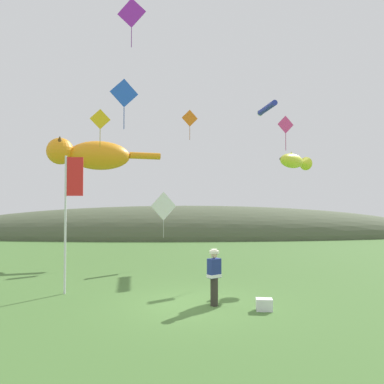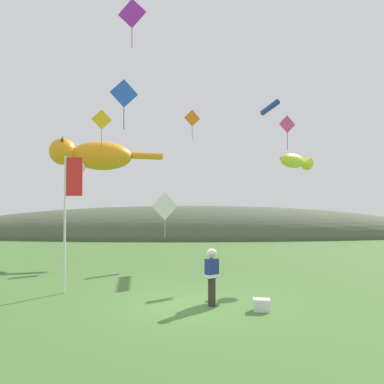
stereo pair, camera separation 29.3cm
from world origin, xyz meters
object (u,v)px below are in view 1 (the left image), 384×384
(kite_giant_cat, at_px, (91,155))
(festival_banner_pole, at_px, (70,203))
(kite_diamond_white, at_px, (164,206))
(kite_diamond_orange, at_px, (190,118))
(kite_diamond_violet, at_px, (132,13))
(kite_diamond_gold, at_px, (100,120))
(kite_tube_streamer, at_px, (267,108))
(kite_fish_windsock, at_px, (294,161))
(kite_diamond_blue, at_px, (124,93))
(picnic_cooler, at_px, (264,305))
(kite_diamond_pink, at_px, (286,125))
(kite_spool, at_px, (214,297))
(festival_attendant, at_px, (214,275))

(kite_giant_cat, bearing_deg, festival_banner_pole, -81.40)
(kite_diamond_white, distance_m, kite_diamond_orange, 8.13)
(festival_banner_pole, bearing_deg, kite_diamond_violet, 61.49)
(kite_diamond_white, distance_m, kite_diamond_gold, 5.46)
(kite_giant_cat, relative_size, kite_tube_streamer, 2.41)
(kite_fish_windsock, bearing_deg, festival_banner_pole, -162.53)
(kite_diamond_blue, relative_size, kite_diamond_orange, 1.02)
(picnic_cooler, xyz_separation_m, kite_diamond_pink, (3.02, 8.17, 7.18))
(kite_diamond_orange, height_order, kite_diamond_violet, kite_diamond_violet)
(kite_diamond_orange, bearing_deg, kite_spool, -87.75)
(picnic_cooler, height_order, festival_banner_pole, festival_banner_pole)
(kite_diamond_white, bearing_deg, kite_fish_windsock, -27.58)
(kite_diamond_gold, bearing_deg, kite_fish_windsock, -15.08)
(festival_attendant, relative_size, kite_diamond_blue, 0.85)
(kite_spool, distance_m, kite_giant_cat, 13.19)
(kite_diamond_gold, distance_m, kite_diamond_orange, 7.80)
(kite_spool, distance_m, festival_banner_pole, 6.08)
(kite_diamond_gold, height_order, kite_diamond_blue, kite_diamond_blue)
(kite_spool, height_order, kite_diamond_white, kite_diamond_white)
(kite_diamond_pink, bearing_deg, kite_tube_streamer, 88.65)
(kite_fish_windsock, relative_size, kite_diamond_gold, 1.12)
(festival_banner_pole, relative_size, kite_diamond_orange, 2.42)
(kite_spool, bearing_deg, festival_attendant, -93.90)
(kite_tube_streamer, bearing_deg, kite_spool, -111.34)
(kite_giant_cat, bearing_deg, kite_diamond_white, -32.19)
(kite_diamond_pink, bearing_deg, kite_diamond_white, 178.97)
(picnic_cooler, height_order, kite_diamond_gold, kite_diamond_gold)
(kite_fish_windsock, bearing_deg, kite_diamond_blue, -171.17)
(kite_fish_windsock, height_order, kite_diamond_gold, kite_diamond_gold)
(picnic_cooler, bearing_deg, kite_spool, 138.91)
(kite_spool, relative_size, picnic_cooler, 0.40)
(festival_banner_pole, relative_size, kite_diamond_gold, 2.56)
(kite_spool, relative_size, kite_diamond_blue, 0.10)
(kite_diamond_blue, xyz_separation_m, kite_diamond_orange, (2.94, 9.67, 1.21))
(kite_spool, relative_size, kite_diamond_white, 0.09)
(kite_diamond_white, bearing_deg, festival_attendant, -75.82)
(kite_diamond_violet, bearing_deg, kite_diamond_gold, 131.34)
(kite_diamond_orange, bearing_deg, kite_tube_streamer, -9.60)
(kite_tube_streamer, relative_size, kite_diamond_pink, 1.47)
(kite_diamond_pink, bearing_deg, festival_attendant, -120.54)
(festival_attendant, distance_m, kite_diamond_gold, 10.88)
(kite_tube_streamer, distance_m, kite_diamond_blue, 12.01)
(picnic_cooler, bearing_deg, kite_diamond_violet, 130.51)
(kite_diamond_white, relative_size, kite_diamond_blue, 1.15)
(picnic_cooler, distance_m, kite_diamond_white, 9.41)
(kite_diamond_gold, bearing_deg, festival_banner_pole, -89.24)
(festival_banner_pole, xyz_separation_m, kite_giant_cat, (-1.32, 8.75, 2.86))
(festival_banner_pole, distance_m, kite_diamond_gold, 6.79)
(kite_giant_cat, height_order, kite_fish_windsock, kite_giant_cat)
(picnic_cooler, height_order, kite_diamond_orange, kite_diamond_orange)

